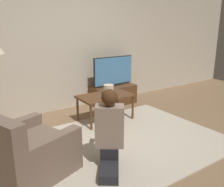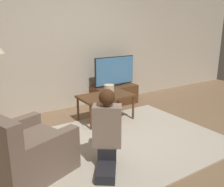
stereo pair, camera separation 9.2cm
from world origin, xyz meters
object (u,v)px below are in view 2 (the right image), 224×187
object	(u,v)px
person_kneeling	(107,130)
coffee_table	(106,98)
tv	(115,71)
armchair	(24,153)
table_lamp	(109,88)

from	to	relation	value
person_kneeling	coffee_table	bearing A→B (deg)	-85.28
tv	coffee_table	size ratio (longest dim) A/B	1.00
tv	armchair	bearing A→B (deg)	-145.26
person_kneeling	table_lamp	distance (m)	1.56
armchair	table_lamp	bearing A→B (deg)	-81.73
coffee_table	table_lamp	bearing A→B (deg)	15.77
tv	table_lamp	size ratio (longest dim) A/B	5.27
tv	person_kneeling	size ratio (longest dim) A/B	0.98
armchair	table_lamp	world-z (taller)	armchair
coffee_table	person_kneeling	distance (m)	1.50
coffee_table	armchair	size ratio (longest dim) A/B	0.85
tv	table_lamp	world-z (taller)	tv
armchair	person_kneeling	world-z (taller)	person_kneeling
coffee_table	tv	bearing A→B (deg)	47.19
tv	person_kneeling	bearing A→B (deg)	-125.73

